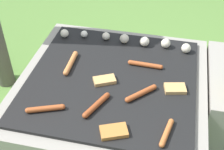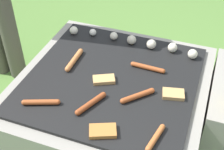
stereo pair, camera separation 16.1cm
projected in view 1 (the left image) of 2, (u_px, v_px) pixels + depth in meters
name	position (u px, v px, depth m)	size (l,w,h in m)	color
ground_plane	(112.00, 131.00, 1.90)	(14.00, 14.00, 0.00)	#567F38
grill	(112.00, 107.00, 1.76)	(0.98, 0.98, 0.42)	gray
sausage_front_center	(167.00, 133.00, 1.33)	(0.05, 0.16, 0.02)	#B7602D
sausage_front_right	(71.00, 63.00, 1.70)	(0.03, 0.20, 0.03)	#C6753D
sausage_front_left	(97.00, 105.00, 1.45)	(0.09, 0.18, 0.03)	#93421E
sausage_mid_right	(145.00, 65.00, 1.69)	(0.19, 0.03, 0.02)	#A34C23
sausage_back_center	(45.00, 109.00, 1.44)	(0.17, 0.08, 0.03)	#A34C23
sausage_back_right	(141.00, 93.00, 1.52)	(0.14, 0.15, 0.03)	#A34C23
bread_slice_center	(175.00, 89.00, 1.55)	(0.12, 0.09, 0.02)	tan
bread_slice_right	(114.00, 131.00, 1.34)	(0.14, 0.11, 0.02)	#B27033
bread_slice_left	(105.00, 80.00, 1.60)	(0.13, 0.11, 0.02)	tan
mushroom_row	(131.00, 40.00, 1.85)	(0.79, 0.08, 0.06)	beige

